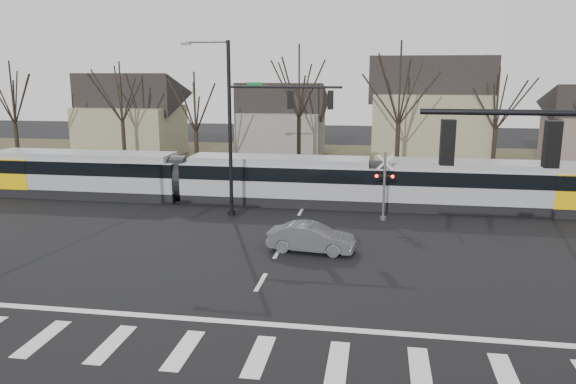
# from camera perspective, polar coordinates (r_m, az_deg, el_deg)

# --- Properties ---
(ground) EXTENTS (140.00, 140.00, 0.00)m
(ground) POSITION_cam_1_polar(r_m,az_deg,el_deg) (21.58, -3.89, -11.04)
(ground) COLOR black
(grass_verge) EXTENTS (140.00, 28.00, 0.01)m
(grass_verge) POSITION_cam_1_polar(r_m,az_deg,el_deg) (52.19, 4.04, 2.83)
(grass_verge) COLOR #38331E
(grass_verge) RESTS_ON ground
(crosswalk) EXTENTS (27.00, 2.60, 0.01)m
(crosswalk) POSITION_cam_1_polar(r_m,az_deg,el_deg) (18.09, -6.85, -15.93)
(crosswalk) COLOR silver
(crosswalk) RESTS_ON ground
(stop_line) EXTENTS (28.00, 0.35, 0.01)m
(stop_line) POSITION_cam_1_polar(r_m,az_deg,el_deg) (19.98, -5.08, -13.02)
(stop_line) COLOR silver
(stop_line) RESTS_ON ground
(lane_dashes) EXTENTS (0.18, 30.00, 0.01)m
(lane_dashes) POSITION_cam_1_polar(r_m,az_deg,el_deg) (36.59, 1.75, -1.21)
(lane_dashes) COLOR silver
(lane_dashes) RESTS_ON ground
(rail_pair) EXTENTS (90.00, 1.52, 0.06)m
(rail_pair) POSITION_cam_1_polar(r_m,az_deg,el_deg) (36.39, 1.71, -1.25)
(rail_pair) COLOR #59595E
(rail_pair) RESTS_ON ground
(tram) EXTENTS (40.31, 2.99, 3.06)m
(tram) POSITION_cam_1_polar(r_m,az_deg,el_deg) (36.53, -1.20, 1.43)
(tram) COLOR gray
(tram) RESTS_ON ground
(sedan) EXTENTS (2.31, 4.46, 1.37)m
(sedan) POSITION_cam_1_polar(r_m,az_deg,el_deg) (26.96, 2.39, -4.66)
(sedan) COLOR #4A4D51
(sedan) RESTS_ON ground
(signal_pole_far) EXTENTS (9.28, 0.44, 10.20)m
(signal_pole_far) POSITION_cam_1_polar(r_m,az_deg,el_deg) (32.67, -3.22, 7.27)
(signal_pole_far) COLOR black
(signal_pole_far) RESTS_ON ground
(rail_crossing_signal) EXTENTS (1.08, 0.36, 4.00)m
(rail_crossing_signal) POSITION_cam_1_polar(r_m,az_deg,el_deg) (32.77, 9.74, 0.38)
(rail_crossing_signal) COLOR #59595B
(rail_crossing_signal) RESTS_ON ground
(tree_row) EXTENTS (59.20, 7.20, 10.00)m
(tree_row) POSITION_cam_1_polar(r_m,az_deg,el_deg) (45.50, 5.97, 7.74)
(tree_row) COLOR black
(tree_row) RESTS_ON ground
(house_a) EXTENTS (9.72, 8.64, 8.60)m
(house_a) POSITION_cam_1_polar(r_m,az_deg,el_deg) (58.82, -15.69, 7.84)
(house_a) COLOR gray
(house_a) RESTS_ON ground
(house_b) EXTENTS (8.64, 7.56, 7.65)m
(house_b) POSITION_cam_1_polar(r_m,az_deg,el_deg) (56.30, -0.65, 7.61)
(house_b) COLOR slate
(house_b) RESTS_ON ground
(house_c) EXTENTS (10.80, 8.64, 10.10)m
(house_c) POSITION_cam_1_polar(r_m,az_deg,el_deg) (52.58, 14.14, 8.30)
(house_c) COLOR gray
(house_c) RESTS_ON ground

